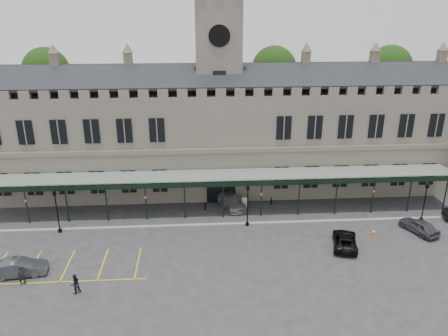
{
  "coord_description": "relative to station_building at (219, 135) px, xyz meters",
  "views": [
    {
      "loc": [
        -2.65,
        -34.06,
        21.14
      ],
      "look_at": [
        0.0,
        6.0,
        6.0
      ],
      "focal_mm": 35.0,
      "sensor_mm": 36.0,
      "label": 1
    }
  ],
  "objects": [
    {
      "name": "tree_behind_mid",
      "position": [
        8.0,
        9.09,
        6.35
      ],
      "size": [
        6.0,
        6.0,
        16.0
      ],
      "color": "#332314",
      "rests_on": "ground"
    },
    {
      "name": "lamp_post_right",
      "position": [
        20.54,
        -10.85,
        -3.9
      ],
      "size": [
        0.41,
        0.41,
        4.34
      ],
      "color": "black",
      "rests_on": "ground"
    },
    {
      "name": "station_building",
      "position": [
        0.0,
        0.0,
        0.0
      ],
      "size": [
        60.0,
        10.36,
        17.3
      ],
      "color": "#635D53",
      "rests_on": "ground"
    },
    {
      "name": "traffic_cone",
      "position": [
        14.32,
        -13.61,
        -6.14
      ],
      "size": [
        0.42,
        0.42,
        0.67
      ],
      "rotation": [
        0.0,
        0.0,
        0.03
      ],
      "color": "#DE4E07",
      "rests_on": "ground"
    },
    {
      "name": "car_taxi",
      "position": [
        1.0,
        -6.21,
        -5.76
      ],
      "size": [
        3.63,
        5.27,
        1.42
      ],
      "primitive_type": "imported",
      "rotation": [
        0.0,
        0.0,
        0.37
      ],
      "color": "#94969B",
      "rests_on": "ground"
    },
    {
      "name": "bollard_right",
      "position": [
        5.56,
        -6.05,
        -6.05
      ],
      "size": [
        0.15,
        0.15,
        0.84
      ],
      "primitive_type": "cylinder",
      "color": "black",
      "rests_on": "ground"
    },
    {
      "name": "car_van",
      "position": [
        10.86,
        -15.39,
        -5.84
      ],
      "size": [
        3.19,
        4.9,
        1.26
      ],
      "primitive_type": "imported",
      "rotation": [
        0.0,
        0.0,
        2.88
      ],
      "color": "black",
      "rests_on": "ground"
    },
    {
      "name": "parking_markings",
      "position": [
        -14.0,
        -17.41,
        -6.47
      ],
      "size": [
        16.0,
        6.0,
        0.01
      ],
      "primitive_type": null,
      "color": "gold",
      "rests_on": "ground"
    },
    {
      "name": "person_a",
      "position": [
        -16.83,
        -19.41,
        -5.64
      ],
      "size": [
        0.7,
        0.57,
        1.65
      ],
      "primitive_type": "imported",
      "rotation": [
        0.0,
        0.0,
        0.33
      ],
      "color": "black",
      "rests_on": "ground"
    },
    {
      "name": "car_left_b",
      "position": [
        -17.5,
        -18.13,
        -5.74
      ],
      "size": [
        4.55,
        2.09,
        1.45
      ],
      "primitive_type": "imported",
      "rotation": [
        0.0,
        0.0,
        1.7
      ],
      "color": "#3D4045",
      "rests_on": "ground"
    },
    {
      "name": "clock_tower",
      "position": [
        0.0,
        0.09,
        6.64
      ],
      "size": [
        5.6,
        5.6,
        24.8
      ],
      "color": "#635D53",
      "rests_on": "ground"
    },
    {
      "name": "ground",
      "position": [
        0.0,
        -15.91,
        -6.47
      ],
      "size": [
        140.0,
        140.0,
        0.0
      ],
      "primitive_type": "plane",
      "color": "#2F2F32"
    },
    {
      "name": "bollard_left",
      "position": [
        -1.85,
        -6.97,
        -6.03
      ],
      "size": [
        0.16,
        0.16,
        0.88
      ],
      "primitive_type": "cylinder",
      "color": "black",
      "rests_on": "ground"
    },
    {
      "name": "tree_behind_left",
      "position": [
        -22.0,
        9.09,
        6.35
      ],
      "size": [
        6.0,
        6.0,
        16.0
      ],
      "color": "#332314",
      "rests_on": "ground"
    },
    {
      "name": "canopy",
      "position": [
        0.0,
        -8.45,
        -4.06
      ],
      "size": [
        50.0,
        4.1,
        4.3
      ],
      "color": "#8C9E93",
      "rests_on": "ground"
    },
    {
      "name": "lamp_post_mid",
      "position": [
        2.31,
        -10.73,
        -3.73
      ],
      "size": [
        0.44,
        0.44,
        4.62
      ],
      "color": "black",
      "rests_on": "ground"
    },
    {
      "name": "lamp_post_left",
      "position": [
        -16.31,
        -10.9,
        -3.68
      ],
      "size": [
        0.44,
        0.44,
        4.7
      ],
      "color": "black",
      "rests_on": "ground"
    },
    {
      "name": "car_right_a",
      "position": [
        19.0,
        -13.26,
        -5.77
      ],
      "size": [
        3.05,
        4.41,
        1.39
      ],
      "primitive_type": "imported",
      "rotation": [
        0.0,
        0.0,
        3.52
      ],
      "color": "#3D4045",
      "rests_on": "ground"
    },
    {
      "name": "person_b",
      "position": [
        -12.3,
        -20.84,
        -5.65
      ],
      "size": [
        1.01,
        0.97,
        1.64
      ],
      "primitive_type": "imported",
      "rotation": [
        0.0,
        0.0,
        3.76
      ],
      "color": "black",
      "rests_on": "ground"
    },
    {
      "name": "kerb",
      "position": [
        0.0,
        -10.41,
        -6.41
      ],
      "size": [
        60.0,
        0.4,
        0.12
      ],
      "primitive_type": "cube",
      "color": "gray",
      "rests_on": "ground"
    },
    {
      "name": "tree_behind_right",
      "position": [
        24.0,
        9.09,
        6.35
      ],
      "size": [
        6.0,
        6.0,
        16.0
      ],
      "color": "#332314",
      "rests_on": "ground"
    },
    {
      "name": "sign_board",
      "position": [
        2.56,
        -6.5,
        -5.89
      ],
      "size": [
        0.68,
        0.22,
        1.17
      ],
      "rotation": [
        0.0,
        0.0,
        -0.26
      ],
      "color": "black",
      "rests_on": "ground"
    }
  ]
}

